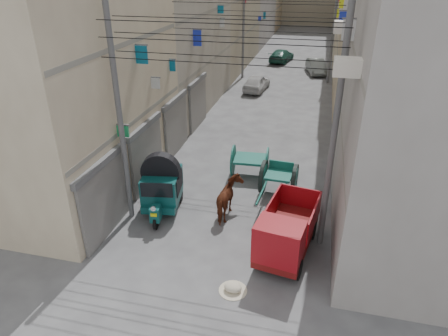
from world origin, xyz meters
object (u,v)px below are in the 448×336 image
(tonga_cart, at_px, (279,178))
(distant_car_green, at_px, (281,56))
(mini_truck, at_px, (285,237))
(second_cart, at_px, (250,161))
(horse, at_px, (229,199))
(distant_car_grey, at_px, (316,66))
(auto_rickshaw, at_px, (162,185))
(feed_sack, at_px, (233,287))
(distant_car_white, at_px, (257,83))

(tonga_cart, distance_m, distant_car_green, 26.16)
(distant_car_green, bearing_deg, mini_truck, 106.94)
(tonga_cart, bearing_deg, distant_car_green, 99.73)
(second_cart, height_order, horse, horse)
(second_cart, height_order, distant_car_grey, second_cart)
(auto_rickshaw, relative_size, horse, 1.51)
(tonga_cart, bearing_deg, second_cart, 141.99)
(mini_truck, bearing_deg, tonga_cart, 108.27)
(auto_rickshaw, relative_size, distant_car_green, 0.65)
(second_cart, height_order, feed_sack, second_cart)
(tonga_cart, height_order, distant_car_grey, tonga_cart)
(horse, bearing_deg, auto_rickshaw, 1.72)
(distant_car_grey, height_order, distant_car_green, distant_car_grey)
(auto_rickshaw, distance_m, tonga_cart, 4.90)
(feed_sack, relative_size, distant_car_green, 0.13)
(feed_sack, bearing_deg, mini_truck, 54.61)
(distant_car_grey, bearing_deg, auto_rickshaw, -114.29)
(tonga_cart, bearing_deg, auto_rickshaw, -148.24)
(distant_car_white, distance_m, distant_car_green, 10.81)
(horse, bearing_deg, second_cart, -93.65)
(tonga_cart, xyz_separation_m, feed_sack, (-0.62, -6.06, -0.61))
(mini_truck, distance_m, distant_car_green, 30.44)
(feed_sack, height_order, horse, horse)
(tonga_cart, relative_size, distant_car_grey, 0.84)
(distant_car_green, bearing_deg, auto_rickshaw, 97.31)
(auto_rickshaw, height_order, mini_truck, mini_truck)
(mini_truck, bearing_deg, distant_car_green, 105.62)
(distant_car_white, bearing_deg, mini_truck, 108.07)
(feed_sack, height_order, distant_car_green, distant_car_green)
(mini_truck, distance_m, distant_car_grey, 26.17)
(distant_car_white, bearing_deg, distant_car_green, -87.76)
(second_cart, distance_m, horse, 3.50)
(distant_car_white, bearing_deg, feed_sack, 103.63)
(horse, height_order, distant_car_green, horse)
(feed_sack, distance_m, horse, 4.06)
(mini_truck, bearing_deg, auto_rickshaw, 168.03)
(tonga_cart, relative_size, second_cart, 1.86)
(distant_car_grey, bearing_deg, feed_sack, -105.29)
(mini_truck, relative_size, distant_car_green, 0.84)
(tonga_cart, relative_size, horse, 1.79)
(auto_rickshaw, bearing_deg, tonga_cart, 18.33)
(horse, xyz_separation_m, distant_car_white, (-1.85, 17.41, -0.14))
(feed_sack, height_order, distant_car_grey, distant_car_grey)
(distant_car_white, bearing_deg, horse, 102.01)
(second_cart, bearing_deg, auto_rickshaw, -131.81)
(horse, distance_m, distant_car_white, 17.51)
(mini_truck, xyz_separation_m, second_cart, (-2.16, 5.53, -0.13))
(auto_rickshaw, height_order, second_cart, auto_rickshaw)
(second_cart, relative_size, horse, 0.96)
(distant_car_white, distance_m, distant_car_grey, 7.95)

